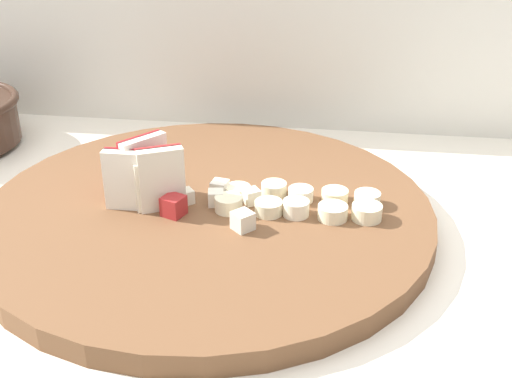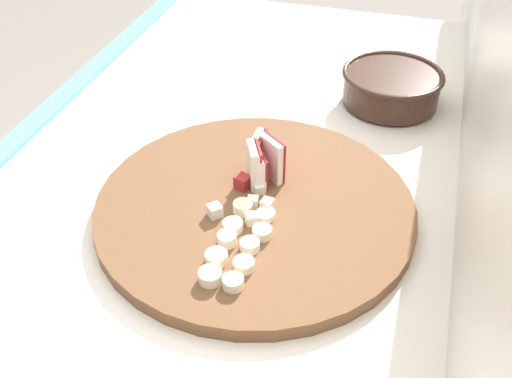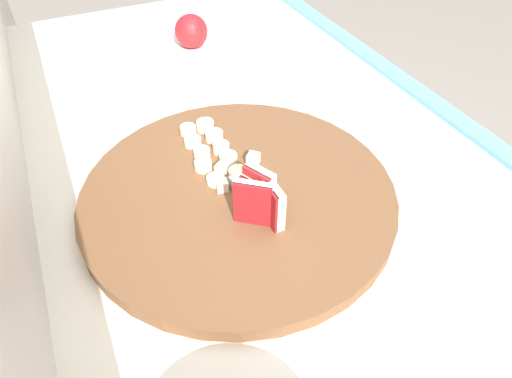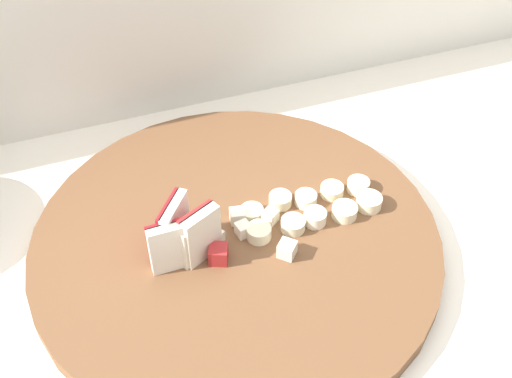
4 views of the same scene
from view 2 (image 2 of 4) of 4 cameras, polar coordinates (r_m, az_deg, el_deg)
name	(u,v)px [view 2 (image 2 of 4)]	position (r m, az deg, el deg)	size (l,w,h in m)	color
tile_backsplash	(433,378)	(1.05, 16.17, -16.61)	(2.40, 0.04, 1.23)	silver
cutting_board	(255,208)	(0.87, -0.11, -1.82)	(0.45, 0.45, 0.02)	brown
apple_wedge_fan	(261,161)	(0.89, 0.45, 2.61)	(0.08, 0.06, 0.07)	maroon
apple_dice_pile	(247,197)	(0.86, -0.81, -0.73)	(0.10, 0.09, 0.02)	beige
banana_slice_rows	(237,245)	(0.79, -1.83, -5.22)	(0.16, 0.07, 0.02)	beige
ceramic_bowl	(391,86)	(1.14, 12.54, 9.39)	(0.18, 0.18, 0.07)	#382319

